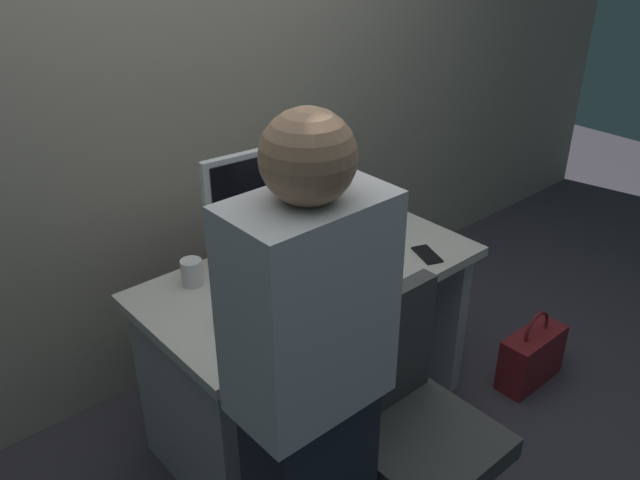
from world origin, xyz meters
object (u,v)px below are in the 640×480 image
mouse (366,250)px  cup_near_keyboard (232,311)px  handbag (531,356)px  cell_phone (427,255)px  desk (312,320)px  office_chair (410,441)px  monitor (269,197)px  cup_by_monitor (192,272)px  person_at_desk (310,401)px  keyboard (316,276)px  book_stack (363,211)px

mouse → cup_near_keyboard: (-0.67, -0.04, 0.03)m
handbag → cell_phone: bearing=152.1°
desk → cup_near_keyboard: size_ratio=14.67×
office_chair → cup_near_keyboard: size_ratio=10.42×
monitor → cup_by_monitor: (-0.35, 0.03, -0.21)m
desk → office_chair: office_chair is taller
cell_phone → cup_near_keyboard: bearing=-167.9°
person_at_desk → monitor: bearing=58.7°
keyboard → book_stack: size_ratio=1.91×
book_stack → cell_phone: book_stack is taller
office_chair → person_at_desk: size_ratio=0.57×
cup_by_monitor → office_chair: bearing=-72.9°
office_chair → keyboard: size_ratio=2.19×
cell_phone → handbag: (0.50, -0.26, -0.61)m
cell_phone → desk: bearing=173.5°
person_at_desk → office_chair: bearing=-1.6°
desk → person_at_desk: person_at_desk is taller
office_chair → monitor: 1.02m
person_at_desk → monitor: size_ratio=3.03×
cup_near_keyboard → book_stack: 0.87m
desk → person_at_desk: (-0.55, -0.64, 0.34)m
desk → office_chair: (-0.13, -0.65, -0.08)m
person_at_desk → cup_by_monitor: (0.16, 0.85, -0.05)m
cup_near_keyboard → cup_by_monitor: bearing=84.6°
keyboard → handbag: 1.20m
desk → handbag: 1.10m
monitor → mouse: monitor is taller
desk → cell_phone: 0.53m
person_at_desk → monitor: (0.50, 0.83, 0.16)m
cell_phone → monitor: bearing=160.1°
person_at_desk → handbag: size_ratio=4.34×
person_at_desk → mouse: bearing=36.5°
person_at_desk → mouse: 1.00m
office_chair → cell_phone: size_ratio=6.53×
person_at_desk → mouse: (0.80, 0.59, -0.08)m
keyboard → mouse: 0.28m
cup_near_keyboard → book_stack: size_ratio=0.40×
monitor → person_at_desk: bearing=-121.3°
office_chair → mouse: size_ratio=9.40×
desk → mouse: size_ratio=13.23×
desk → handbag: size_ratio=3.50×
office_chair → book_stack: office_chair is taller
desk → person_at_desk: size_ratio=0.81×
mouse → handbag: bearing=-32.9°
office_chair → keyboard: (0.10, 0.59, 0.32)m
cell_phone → book_stack: bearing=111.7°
keyboard → monitor: bearing=95.2°
office_chair → cup_near_keyboard: (-0.29, 0.57, 0.36)m
desk → keyboard: 0.26m
desk → mouse: (0.25, -0.05, 0.25)m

